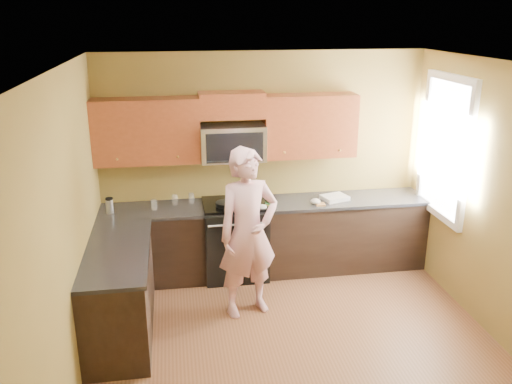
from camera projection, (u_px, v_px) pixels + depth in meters
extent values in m
plane|color=brown|center=(297.00, 349.00, 5.17)|extent=(4.00, 4.00, 0.00)
plane|color=white|center=(306.00, 67.00, 4.31)|extent=(4.00, 4.00, 0.00)
plane|color=brown|center=(263.00, 162.00, 6.61)|extent=(4.00, 0.00, 4.00)
plane|color=brown|center=(389.00, 357.00, 2.87)|extent=(4.00, 0.00, 4.00)
plane|color=brown|center=(69.00, 235.00, 4.44)|extent=(0.00, 4.00, 4.00)
plane|color=brown|center=(506.00, 209.00, 5.04)|extent=(0.00, 4.00, 4.00)
cube|color=black|center=(267.00, 239.00, 6.62)|extent=(4.00, 0.60, 0.88)
cube|color=black|center=(120.00, 293.00, 5.34)|extent=(0.60, 1.60, 0.88)
cube|color=black|center=(267.00, 204.00, 6.46)|extent=(4.00, 0.62, 0.04)
cube|color=black|center=(117.00, 251.00, 5.19)|extent=(0.62, 1.60, 0.04)
cube|color=brown|center=(232.00, 105.00, 6.15)|extent=(0.76, 0.33, 0.30)
imported|color=#DC6E82|center=(248.00, 233.00, 5.56)|extent=(0.77, 0.62, 1.84)
cube|color=#B27F47|center=(320.00, 204.00, 6.38)|extent=(0.12, 0.12, 0.01)
ellipsoid|color=silver|center=(262.00, 207.00, 6.23)|extent=(0.15, 0.15, 0.06)
ellipsoid|color=silver|center=(316.00, 201.00, 6.41)|extent=(0.12, 0.13, 0.07)
cube|color=silver|center=(335.00, 198.00, 6.56)|extent=(0.36, 0.31, 0.05)
cylinder|color=silver|center=(154.00, 204.00, 6.23)|extent=(0.08, 0.08, 0.12)
cylinder|color=silver|center=(175.00, 200.00, 6.39)|extent=(0.08, 0.08, 0.12)
cylinder|color=silver|center=(191.00, 198.00, 6.44)|extent=(0.09, 0.09, 0.12)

